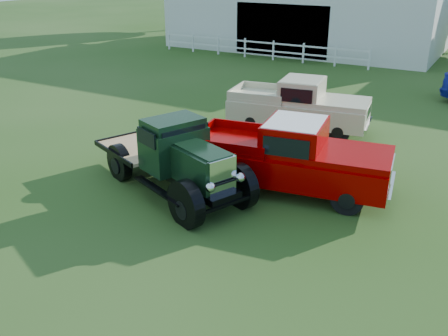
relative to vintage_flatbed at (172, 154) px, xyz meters
The scene contains 6 objects.
ground 2.25m from the vintage_flatbed, 41.58° to the right, with size 120.00×120.00×0.00m, color #1D430E.
shed_left 25.34m from the vintage_flatbed, 102.58° to the left, with size 18.80×10.20×5.60m, color beige, non-canonical shape.
fence_rail 19.78m from the vintage_flatbed, 109.21° to the left, with size 14.20×0.16×1.20m, color white, non-canonical shape.
vintage_flatbed is the anchor object (origin of this frame).
red_pickup 3.20m from the vintage_flatbed, 30.19° to the left, with size 5.55×2.13×2.02m, color #960000, non-canonical shape.
white_pickup 6.64m from the vintage_flatbed, 81.03° to the left, with size 5.22×2.02×1.92m, color beige, non-canonical shape.
Camera 1 is at (6.00, -8.93, 6.01)m, focal length 40.00 mm.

